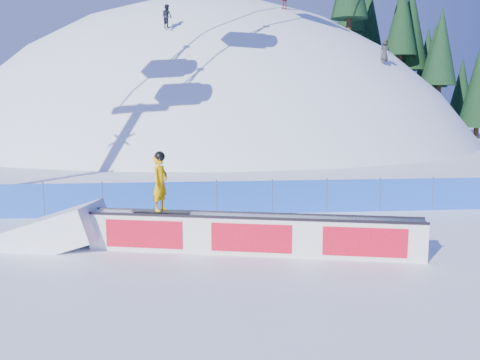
{
  "coord_description": "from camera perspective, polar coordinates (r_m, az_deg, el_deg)",
  "views": [
    {
      "loc": [
        -1.88,
        -14.24,
        4.11
      ],
      "look_at": [
        -0.4,
        1.88,
        1.64
      ],
      "focal_mm": 40.0,
      "sensor_mm": 36.0,
      "label": 1
    }
  ],
  "objects": [
    {
      "name": "safety_fence",
      "position": [
        19.16,
        0.48,
        -1.88
      ],
      "size": [
        22.05,
        0.05,
        1.3
      ],
      "color": "blue",
      "rests_on": "ground"
    },
    {
      "name": "rail_box",
      "position": [
        14.31,
        1.34,
        -5.82
      ],
      "size": [
        8.85,
        2.66,
        1.07
      ],
      "rotation": [
        0.0,
        0.0,
        -0.23
      ],
      "color": "silver",
      "rests_on": "ground"
    },
    {
      "name": "snowboarder",
      "position": [
        14.54,
        -8.5,
        -0.23
      ],
      "size": [
        1.6,
        0.67,
        1.65
      ],
      "rotation": [
        0.0,
        0.0,
        1.05
      ],
      "color": "black",
      "rests_on": "rail_box"
    },
    {
      "name": "distant_skiers",
      "position": [
        45.49,
        0.75,
        17.86
      ],
      "size": [
        17.58,
        12.04,
        8.11
      ],
      "color": "black",
      "rests_on": "ground"
    },
    {
      "name": "treeline",
      "position": [
        60.51,
        21.12,
        12.98
      ],
      "size": [
        22.69,
        10.42,
        19.98
      ],
      "color": "#332114",
      "rests_on": "ground"
    },
    {
      "name": "snow_hill",
      "position": [
        60.46,
        -3.17,
        -12.8
      ],
      "size": [
        64.0,
        64.0,
        64.0
      ],
      "color": "white",
      "rests_on": "ground"
    },
    {
      "name": "ground",
      "position": [
        14.94,
        2.21,
        -7.3
      ],
      "size": [
        160.0,
        160.0,
        0.0
      ],
      "primitive_type": "plane",
      "color": "white",
      "rests_on": "ground"
    },
    {
      "name": "snow_ramp",
      "position": [
        16.06,
        -19.02,
        -6.63
      ],
      "size": [
        3.1,
        2.33,
        1.73
      ],
      "primitive_type": null,
      "rotation": [
        0.0,
        -0.31,
        -0.23
      ],
      "color": "white",
      "rests_on": "ground"
    }
  ]
}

